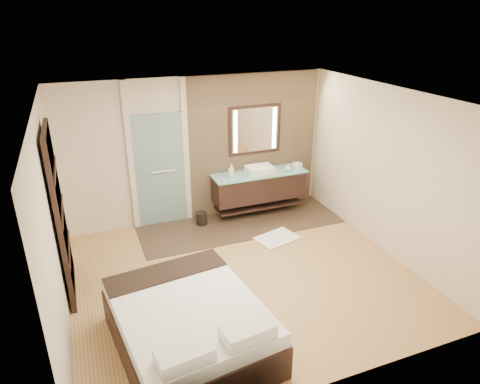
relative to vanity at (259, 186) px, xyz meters
name	(u,v)px	position (x,y,z in m)	size (l,w,h in m)	color
floor	(243,276)	(-1.10, -1.92, -0.58)	(5.00, 5.00, 0.00)	#9C7741
tile_strip	(241,224)	(-0.50, -0.32, -0.57)	(3.80, 1.30, 0.01)	#38291E
stone_wall	(254,144)	(0.00, 0.29, 0.77)	(2.60, 0.08, 2.70)	tan
vanity	(259,186)	(0.00, 0.00, 0.00)	(1.85, 0.55, 0.88)	black
mirror_unit	(255,130)	(0.00, 0.24, 1.07)	(1.06, 0.04, 0.96)	black
frosted_door	(160,166)	(-1.85, 0.28, 0.56)	(1.10, 0.12, 2.70)	silver
shoji_partition	(60,214)	(-3.53, -1.32, 0.63)	(0.06, 1.20, 2.40)	black
bed	(189,325)	(-2.25, -3.08, -0.26)	(1.83, 2.17, 0.77)	black
bath_mat	(277,238)	(-0.12, -1.09, -0.56)	(0.72, 0.50, 0.02)	white
waste_bin	(202,219)	(-1.20, -0.07, -0.45)	(0.20, 0.20, 0.25)	black
tissue_box	(298,165)	(0.82, -0.04, 0.33)	(0.12, 0.12, 0.10)	white
soap_bottle_a	(232,171)	(-0.57, -0.01, 0.40)	(0.09, 0.09, 0.24)	white
soap_bottle_b	(231,170)	(-0.55, 0.06, 0.38)	(0.09, 0.09, 0.19)	#B2B2B2
soap_bottle_c	(288,167)	(0.55, -0.13, 0.36)	(0.12, 0.12, 0.15)	silver
cup	(295,165)	(0.78, 0.01, 0.33)	(0.12, 0.12, 0.10)	silver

